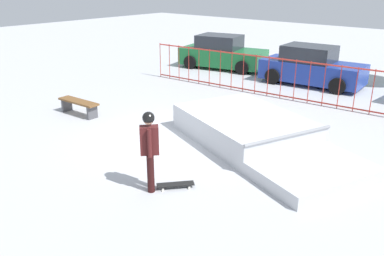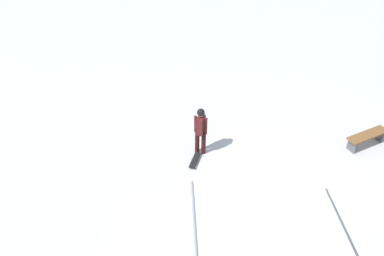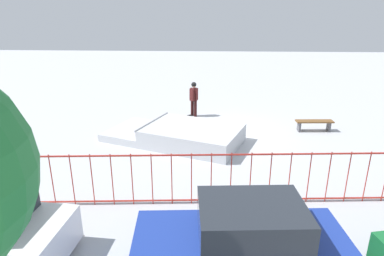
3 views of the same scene
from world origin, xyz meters
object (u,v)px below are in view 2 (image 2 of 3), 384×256
(skater, at_px, (201,128))
(skateboard, at_px, (195,160))
(skate_ramp, at_px, (245,227))
(park_bench, at_px, (367,137))

(skater, bearing_deg, skateboard, 179.06)
(skate_ramp, height_order, park_bench, skate_ramp)
(skate_ramp, bearing_deg, park_bench, -143.37)
(skateboard, xyz_separation_m, park_bench, (-5.70, 1.54, 0.28))
(skate_ramp, xyz_separation_m, park_bench, (-5.67, -1.60, 0.04))
(skateboard, distance_m, park_bench, 5.91)
(skate_ramp, height_order, skateboard, skate_ramp)
(skater, height_order, skateboard, skater)
(skate_ramp, distance_m, park_bench, 5.89)
(skateboard, bearing_deg, park_bench, -65.07)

